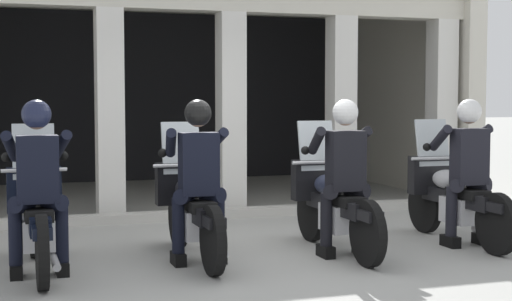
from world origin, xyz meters
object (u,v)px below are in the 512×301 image
motorcycle_center_left (191,208)px  police_officer_center_left (198,167)px  police_officer_center_right (344,164)px  motorcycle_center_right (333,203)px  police_officer_far_left (37,172)px  motorcycle_far_right (452,196)px  police_officer_far_right (468,159)px  motorcycle_far_left (37,216)px

motorcycle_center_left → police_officer_center_left: police_officer_center_left is taller
police_officer_center_right → police_officer_center_left: bearing=-176.9°
police_officer_center_left → motorcycle_center_right: police_officer_center_left is taller
police_officer_far_left → motorcycle_far_right: (4.46, 0.32, -0.44)m
motorcycle_center_left → motorcycle_center_right: 1.49m
motorcycle_far_right → police_officer_far_right: police_officer_far_right is taller
motorcycle_center_left → police_officer_center_right: police_officer_center_right is taller
police_officer_center_right → motorcycle_far_right: 1.59m
motorcycle_center_right → police_officer_center_right: 0.52m
motorcycle_far_left → police_officer_far_right: 4.49m
police_officer_far_left → police_officer_far_right: bearing=11.3°
motorcycle_far_left → police_officer_center_right: 3.02m
motorcycle_far_right → police_officer_far_left: bearing=-167.8°
police_officer_far_left → motorcycle_center_right: police_officer_far_left is taller
motorcycle_far_left → police_officer_center_right: bearing=4.6°
police_officer_center_left → police_officer_far_right: same height
motorcycle_far_left → motorcycle_center_left: same height
motorcycle_center_right → police_officer_far_right: police_officer_far_right is taller
police_officer_far_left → police_officer_center_right: same height
motorcycle_far_left → police_officer_far_right: (4.46, -0.25, 0.44)m
motorcycle_far_left → motorcycle_center_left: size_ratio=1.00×
police_officer_far_left → motorcycle_center_left: 1.59m
motorcycle_far_left → police_officer_center_left: (1.49, -0.22, 0.44)m
motorcycle_center_right → motorcycle_far_right: (1.49, 0.08, 0.00)m
motorcycle_far_left → motorcycle_center_left: bearing=13.4°
motorcycle_center_left → motorcycle_far_right: (2.97, -0.03, 0.00)m
police_officer_center_left → motorcycle_far_right: police_officer_center_left is taller
motorcycle_center_left → police_officer_far_right: (2.97, -0.32, 0.44)m
motorcycle_far_left → motorcycle_center_right: same height
police_officer_far_left → police_officer_center_left: (1.49, 0.07, 0.00)m
motorcycle_center_right → police_officer_far_left: bearing=-168.0°
motorcycle_center_right → police_officer_center_right: police_officer_center_right is taller
police_officer_far_left → motorcycle_far_right: bearing=14.9°
motorcycle_center_left → motorcycle_center_right: (1.49, -0.11, 0.00)m
police_officer_center_left → police_officer_center_right: 1.49m
police_officer_center_left → motorcycle_center_right: bearing=11.1°
motorcycle_center_right → police_officer_center_right: (-0.00, -0.28, 0.44)m
motorcycle_far_left → police_officer_far_right: police_officer_far_right is taller
police_officer_far_right → police_officer_center_right: bearing=-168.9°
police_officer_center_left → motorcycle_far_right: bearing=9.2°
police_officer_center_right → motorcycle_far_right: size_ratio=0.78×
police_officer_center_left → motorcycle_far_right: size_ratio=0.78×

